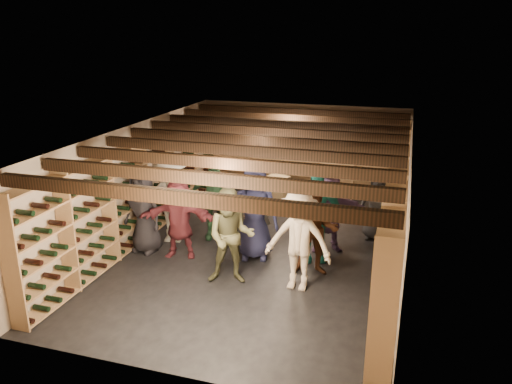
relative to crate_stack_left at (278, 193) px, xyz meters
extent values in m
plane|color=black|center=(0.25, -2.46, -0.42)|extent=(8.00, 8.00, 0.00)
cube|color=#B6A28D|center=(0.25, 1.54, 0.78)|extent=(5.50, 0.02, 2.40)
cube|color=#B6A28D|center=(0.25, -6.46, 0.78)|extent=(5.50, 0.02, 2.40)
cube|color=#B6A28D|center=(-2.50, -2.46, 0.78)|extent=(0.02, 8.00, 2.40)
cube|color=#B6A28D|center=(3.00, -2.46, 0.78)|extent=(0.02, 8.00, 2.40)
cube|color=beige|center=(0.25, -2.46, 1.98)|extent=(5.50, 8.00, 0.01)
cube|color=black|center=(0.25, -5.96, 1.83)|extent=(5.40, 0.12, 0.18)
cube|color=black|center=(0.25, -5.09, 1.83)|extent=(5.40, 0.12, 0.18)
cube|color=black|center=(0.25, -4.21, 1.83)|extent=(5.40, 0.12, 0.18)
cube|color=black|center=(0.25, -3.34, 1.83)|extent=(5.40, 0.12, 0.18)
cube|color=black|center=(0.25, -2.46, 1.83)|extent=(5.40, 0.12, 0.18)
cube|color=black|center=(0.25, -1.59, 1.83)|extent=(5.40, 0.12, 0.18)
cube|color=black|center=(0.25, -0.71, 1.83)|extent=(5.40, 0.12, 0.18)
cube|color=black|center=(0.25, 0.16, 1.83)|extent=(5.40, 0.12, 0.18)
cube|color=black|center=(0.25, 1.04, 1.83)|extent=(5.40, 0.12, 0.18)
cube|color=#A0734E|center=(-2.32, -2.46, 0.65)|extent=(0.32, 7.50, 2.15)
cube|color=#A0734E|center=(2.82, -2.46, 0.65)|extent=(0.32, 7.50, 2.15)
cube|color=#A0734E|center=(0.25, 1.37, 0.65)|extent=(4.70, 0.30, 2.15)
cube|color=tan|center=(0.00, 0.00, -0.34)|extent=(0.58, 0.47, 0.17)
cube|color=tan|center=(0.00, 0.00, -0.17)|extent=(0.58, 0.47, 0.17)
cube|color=tan|center=(0.00, 0.00, 0.00)|extent=(0.58, 0.47, 0.17)
cube|color=tan|center=(0.00, 0.00, 0.17)|extent=(0.58, 0.47, 0.17)
cube|color=tan|center=(0.00, 0.00, 0.34)|extent=(0.58, 0.47, 0.17)
cube|color=tan|center=(-0.26, -1.02, -0.34)|extent=(0.55, 0.41, 0.17)
cube|color=tan|center=(-0.26, -1.02, -0.17)|extent=(0.55, 0.41, 0.17)
cube|color=tan|center=(-0.26, -1.02, 0.00)|extent=(0.55, 0.41, 0.17)
cube|color=tan|center=(0.06, 0.08, -0.34)|extent=(0.55, 0.41, 0.17)
imported|color=black|center=(-1.93, -3.14, 0.43)|extent=(0.93, 0.70, 1.72)
imported|color=black|center=(-0.37, -2.44, 0.32)|extent=(0.63, 0.51, 1.49)
imported|color=brown|center=(0.15, -3.87, 0.44)|extent=(0.97, 0.84, 1.73)
imported|color=beige|center=(1.31, -3.75, 0.46)|extent=(1.19, 0.74, 1.78)
imported|color=#1D766C|center=(1.38, -2.55, 0.49)|extent=(1.16, 0.71, 1.84)
imported|color=maroon|center=(-1.16, -3.16, 0.37)|extent=(1.53, 0.71, 1.59)
imported|color=#202245|center=(0.24, -2.77, 0.52)|extent=(1.04, 0.81, 1.89)
imported|color=gray|center=(0.14, -2.23, 0.34)|extent=(0.60, 0.44, 1.54)
imported|color=#442414|center=(1.49, -3.13, 0.41)|extent=(0.91, 0.76, 1.68)
imported|color=#BCB7AB|center=(-1.63, -2.53, 0.51)|extent=(1.31, 0.89, 1.88)
imported|color=#284C31|center=(-0.85, -2.12, 0.48)|extent=(1.13, 0.66, 1.80)
imported|color=#6B4C7F|center=(1.53, -2.02, 0.40)|extent=(1.61, 0.99, 1.65)
imported|color=#2D2E32|center=(2.43, -1.16, 0.31)|extent=(0.75, 0.51, 1.48)
camera|label=1|loc=(2.88, -11.31, 3.83)|focal=35.00mm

